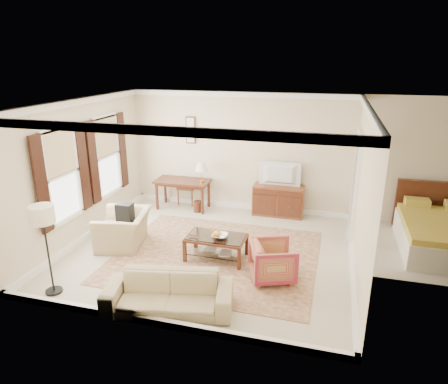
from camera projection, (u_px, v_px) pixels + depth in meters
The scene contains 21 objects.
room_shell at pixel (209, 127), 7.19m from camera, with size 5.51×5.01×2.91m.
annex_bedroom at pixel (447, 236), 7.79m from camera, with size 3.00×2.70×2.90m.
window_front at pixel (62, 175), 7.52m from camera, with size 0.12×1.56×1.80m, color #CCB284, non-canonical shape.
window_rear at pixel (107, 156), 8.98m from camera, with size 0.12×1.56×1.80m, color #CCB284, non-canonical shape.
doorway at pixel (355, 188), 8.32m from camera, with size 0.10×1.12×2.25m, color white, non-canonical shape.
rug at pixel (216, 255), 7.76m from camera, with size 3.83×3.28×0.01m, color #572A1D.
writing_desk at pixel (183, 184), 10.00m from camera, with size 1.36×0.68×0.74m.
desk_chair at pixel (187, 184), 10.36m from camera, with size 0.45×0.45×1.05m, color brown, non-canonical shape.
desk_lamp at pixel (202, 172), 9.76m from camera, with size 0.32×0.32×0.50m, color silver, non-canonical shape.
framed_prints at pixel (191, 130), 9.93m from camera, with size 0.25×0.04×0.68m, color #4B2215, non-canonical shape.
sideboard at pixel (278, 200), 9.65m from camera, with size 1.21×0.46×0.74m, color brown.
tv at pixel (280, 167), 9.36m from camera, with size 0.94×0.54×0.12m, color black.
coffee_table at pixel (216, 241), 7.54m from camera, with size 1.13×0.67×0.47m.
fruit_bowl at pixel (220, 235), 7.41m from camera, with size 0.42×0.42×0.10m, color silver.
book_a at pixel (206, 247), 7.71m from camera, with size 0.28×0.04×0.38m, color brown.
book_b at pixel (220, 252), 7.50m from camera, with size 0.28×0.03×0.38m, color brown.
striped_armchair at pixel (273, 259), 6.84m from camera, with size 0.73×0.68×0.75m, color maroon.
club_armchair at pixel (123, 224), 8.05m from camera, with size 1.09×0.71×0.95m, color tan.
backpack at pixel (125, 211), 8.02m from camera, with size 0.32×0.22×0.40m, color black.
sofa at pixel (168, 288), 5.99m from camera, with size 1.93×0.56×0.75m, color tan.
floor_lamp at pixel (43, 221), 6.15m from camera, with size 0.37×0.37×1.52m.
Camera 1 is at (2.17, -6.85, 3.68)m, focal length 32.00 mm.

